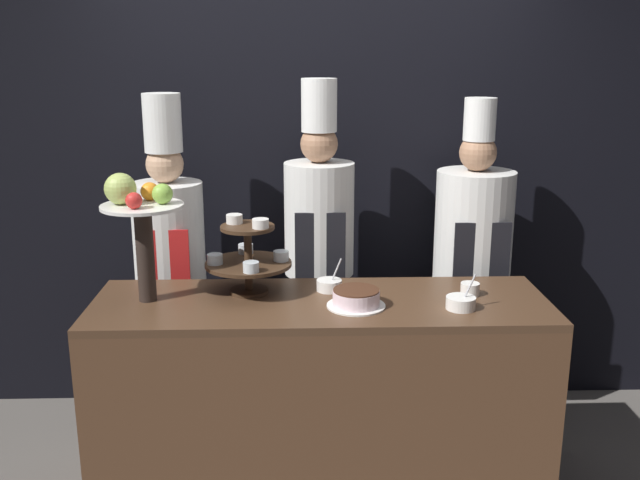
% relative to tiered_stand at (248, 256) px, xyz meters
% --- Properties ---
extents(wall_back, '(10.00, 0.06, 2.80)m').
position_rel_tiered_stand_xyz_m(wall_back, '(0.32, 0.90, 0.27)').
color(wall_back, black).
rests_on(wall_back, ground_plane).
extents(buffet_counter, '(2.01, 0.64, 0.96)m').
position_rel_tiered_stand_xyz_m(buffet_counter, '(0.32, -0.12, -0.65)').
color(buffet_counter, brown).
rests_on(buffet_counter, ground_plane).
extents(tiered_stand, '(0.39, 0.39, 0.35)m').
position_rel_tiered_stand_xyz_m(tiered_stand, '(0.00, 0.00, 0.00)').
color(tiered_stand, '#3D2819').
rests_on(tiered_stand, buffet_counter).
extents(fruit_pedestal, '(0.35, 0.35, 0.57)m').
position_rel_tiered_stand_xyz_m(fruit_pedestal, '(-0.46, -0.08, 0.22)').
color(fruit_pedestal, '#2D231E').
rests_on(fruit_pedestal, buffet_counter).
extents(cake_round, '(0.25, 0.25, 0.08)m').
position_rel_tiered_stand_xyz_m(cake_round, '(0.47, -0.20, -0.14)').
color(cake_round, white).
rests_on(cake_round, buffet_counter).
extents(cup_white, '(0.08, 0.08, 0.06)m').
position_rel_tiered_stand_xyz_m(cup_white, '(1.00, -0.07, -0.15)').
color(cup_white, white).
rests_on(cup_white, buffet_counter).
extents(serving_bowl_near, '(0.13, 0.13, 0.16)m').
position_rel_tiered_stand_xyz_m(serving_bowl_near, '(0.92, -0.24, -0.15)').
color(serving_bowl_near, white).
rests_on(serving_bowl_near, buffet_counter).
extents(serving_bowl_far, '(0.12, 0.12, 0.15)m').
position_rel_tiered_stand_xyz_m(serving_bowl_far, '(0.37, 0.02, -0.15)').
color(serving_bowl_far, white).
rests_on(serving_bowl_far, buffet_counter).
extents(chef_left, '(0.37, 0.37, 1.82)m').
position_rel_tiered_stand_xyz_m(chef_left, '(-0.45, 0.51, -0.15)').
color(chef_left, '#38332D').
rests_on(chef_left, ground_plane).
extents(chef_center_left, '(0.36, 0.36, 1.89)m').
position_rel_tiered_stand_xyz_m(chef_center_left, '(0.33, 0.51, -0.10)').
color(chef_center_left, black).
rests_on(chef_center_left, ground_plane).
extents(chef_center_right, '(0.41, 0.41, 1.80)m').
position_rel_tiered_stand_xyz_m(chef_center_right, '(1.14, 0.51, -0.16)').
color(chef_center_right, black).
rests_on(chef_center_right, ground_plane).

